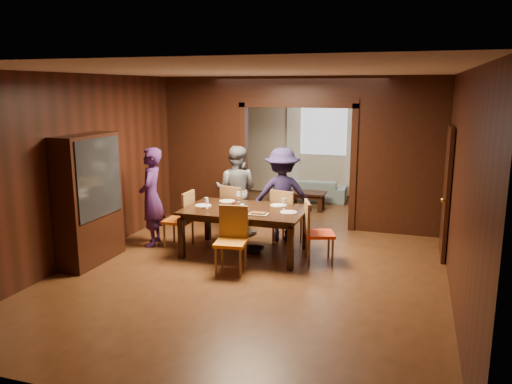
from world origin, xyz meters
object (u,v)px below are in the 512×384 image
(chair_left, at_px, (178,219))
(hutch, at_px, (89,200))
(person_navy, at_px, (282,195))
(coffee_table, at_px, (307,201))
(sofa, at_px, (309,189))
(chair_far_l, at_px, (237,211))
(chair_near, at_px, (231,241))
(person_purple, at_px, (151,197))
(person_grey, at_px, (236,190))
(dining_table, at_px, (245,231))
(chair_far_r, at_px, (287,216))
(chair_right, at_px, (320,232))

(chair_left, height_order, hutch, hutch)
(person_navy, bearing_deg, coffee_table, -107.76)
(sofa, height_order, chair_far_l, chair_far_l)
(coffee_table, relative_size, chair_near, 0.82)
(person_purple, distance_m, chair_far_l, 1.56)
(person_grey, height_order, sofa, person_grey)
(coffee_table, bearing_deg, person_purple, -120.94)
(sofa, relative_size, dining_table, 0.93)
(person_grey, relative_size, chair_far_r, 1.70)
(person_navy, xyz_separation_m, chair_right, (0.85, -0.92, -0.35))
(chair_left, relative_size, hutch, 0.48)
(person_grey, bearing_deg, coffee_table, -114.89)
(sofa, distance_m, chair_far_r, 3.50)
(person_navy, height_order, chair_far_l, person_navy)
(coffee_table, bearing_deg, dining_table, -95.53)
(chair_left, bearing_deg, chair_near, 55.24)
(dining_table, bearing_deg, sofa, 87.88)
(hutch, bearing_deg, chair_far_r, 35.15)
(person_purple, xyz_separation_m, chair_far_l, (1.23, 0.90, -0.36))
(sofa, distance_m, chair_left, 4.45)
(sofa, height_order, dining_table, dining_table)
(chair_left, height_order, chair_near, same)
(chair_left, xyz_separation_m, hutch, (-0.93, -1.13, 0.52))
(chair_far_l, bearing_deg, person_navy, -164.34)
(person_navy, bearing_deg, dining_table, 48.39)
(person_grey, bearing_deg, chair_near, 103.97)
(sofa, bearing_deg, coffee_table, 97.70)
(chair_right, xyz_separation_m, hutch, (-3.38, -1.09, 0.52))
(person_purple, distance_m, chair_left, 0.59)
(person_navy, bearing_deg, person_purple, 5.42)
(coffee_table, distance_m, chair_right, 3.46)
(person_navy, xyz_separation_m, chair_near, (-0.30, -1.77, -0.35))
(person_purple, distance_m, coffee_table, 3.96)
(chair_right, distance_m, chair_far_l, 1.90)
(coffee_table, bearing_deg, chair_left, -115.09)
(sofa, relative_size, chair_left, 1.86)
(dining_table, bearing_deg, coffee_table, 84.47)
(sofa, bearing_deg, chair_near, 86.83)
(chair_far_l, height_order, hutch, hutch)
(coffee_table, xyz_separation_m, chair_left, (-1.54, -3.29, 0.28))
(person_purple, relative_size, chair_far_r, 1.75)
(person_grey, bearing_deg, chair_far_r, 161.14)
(chair_near, height_order, hutch, hutch)
(chair_near, bearing_deg, person_grey, 100.69)
(chair_far_r, bearing_deg, hutch, 49.47)
(person_purple, xyz_separation_m, person_navy, (2.06, 0.94, -0.02))
(sofa, height_order, chair_right, chair_right)
(chair_far_l, xyz_separation_m, hutch, (-1.69, -1.97, 0.52))
(person_navy, xyz_separation_m, sofa, (-0.22, 3.34, -0.57))
(person_purple, bearing_deg, chair_far_r, 93.99)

